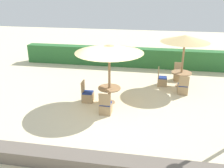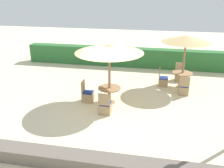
# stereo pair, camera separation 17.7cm
# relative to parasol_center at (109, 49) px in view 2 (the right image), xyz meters

# --- Properties ---
(ground_plane) EXTENTS (40.00, 40.00, 0.00)m
(ground_plane) POSITION_rel_parasol_center_xyz_m (0.12, -0.67, -2.38)
(ground_plane) COLOR beige
(hedge_row) EXTENTS (13.00, 0.70, 1.15)m
(hedge_row) POSITION_rel_parasol_center_xyz_m (0.12, 5.46, -1.80)
(hedge_row) COLOR #2D6B33
(hedge_row) RESTS_ON ground_plane
(stone_border) EXTENTS (10.00, 0.56, 0.40)m
(stone_border) POSITION_rel_parasol_center_xyz_m (0.12, -4.20, -2.18)
(stone_border) COLOR #6B6056
(stone_border) RESTS_ON ground_plane
(parasol_center) EXTENTS (2.79, 2.79, 2.55)m
(parasol_center) POSITION_rel_parasol_center_xyz_m (0.00, 0.00, 0.00)
(parasol_center) COLOR #93704C
(parasol_center) RESTS_ON ground_plane
(round_table_center) EXTENTS (0.96, 0.96, 0.70)m
(round_table_center) POSITION_rel_parasol_center_xyz_m (-0.00, 0.00, -1.84)
(round_table_center) COLOR #93704C
(round_table_center) RESTS_ON ground_plane
(patio_chair_center_west) EXTENTS (0.46, 0.46, 0.93)m
(patio_chair_center_west) POSITION_rel_parasol_center_xyz_m (-0.96, -0.04, -2.12)
(patio_chair_center_west) COLOR tan
(patio_chair_center_west) RESTS_ON ground_plane
(patio_chair_center_south) EXTENTS (0.46, 0.46, 0.93)m
(patio_chair_center_south) POSITION_rel_parasol_center_xyz_m (0.03, -1.00, -2.12)
(patio_chair_center_south) COLOR tan
(patio_chair_center_south) RESTS_ON ground_plane
(parasol_back_right) EXTENTS (2.30, 2.30, 2.58)m
(parasol_back_right) POSITION_rel_parasol_center_xyz_m (3.16, 2.46, 0.03)
(parasol_back_right) COLOR #93704C
(parasol_back_right) RESTS_ON ground_plane
(round_table_back_right) EXTENTS (0.99, 0.99, 0.75)m
(round_table_back_right) POSITION_rel_parasol_center_xyz_m (3.16, 2.46, -1.80)
(round_table_back_right) COLOR #93704C
(round_table_back_right) RESTS_ON ground_plane
(patio_chair_back_right_west) EXTENTS (0.46, 0.46, 0.93)m
(patio_chair_back_right_west) POSITION_rel_parasol_center_xyz_m (2.25, 2.44, -2.12)
(patio_chair_back_right_west) COLOR tan
(patio_chair_back_right_west) RESTS_ON ground_plane
(patio_chair_back_right_north) EXTENTS (0.46, 0.46, 0.93)m
(patio_chair_back_right_north) POSITION_rel_parasol_center_xyz_m (3.11, 3.38, -2.12)
(patio_chair_back_right_north) COLOR tan
(patio_chair_back_right_north) RESTS_ON ground_plane
(patio_chair_back_right_south) EXTENTS (0.46, 0.46, 0.93)m
(patio_chair_back_right_south) POSITION_rel_parasol_center_xyz_m (3.19, 1.55, -2.12)
(patio_chair_back_right_south) COLOR tan
(patio_chair_back_right_south) RESTS_ON ground_plane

